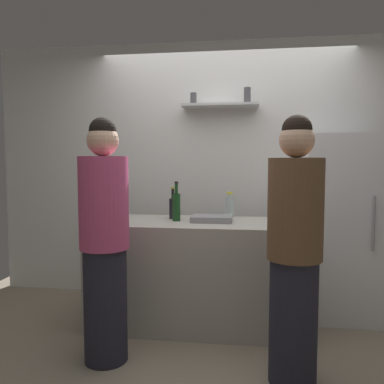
{
  "coord_description": "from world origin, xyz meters",
  "views": [
    {
      "loc": [
        0.21,
        -2.76,
        1.39
      ],
      "look_at": [
        -0.23,
        0.49,
        1.14
      ],
      "focal_mm": 36.44,
      "sensor_mm": 36.0,
      "label": 1
    }
  ],
  "objects_px": {
    "refrigerator": "(340,227)",
    "baking_pan": "(212,219)",
    "utensil_holder": "(282,213)",
    "wine_bottle_pale_glass": "(117,208)",
    "water_bottle_plastic": "(229,207)",
    "person_brown_jacket": "(294,253)",
    "person_pink_top": "(105,242)",
    "wine_bottle_dark_glass": "(173,207)",
    "wine_bottle_green_glass": "(176,206)"
  },
  "relations": [
    {
      "from": "baking_pan",
      "to": "utensil_holder",
      "type": "height_order",
      "value": "utensil_holder"
    },
    {
      "from": "utensil_holder",
      "to": "wine_bottle_green_glass",
      "type": "distance_m",
      "value": 0.92
    },
    {
      "from": "refrigerator",
      "to": "wine_bottle_dark_glass",
      "type": "distance_m",
      "value": 1.51
    },
    {
      "from": "utensil_holder",
      "to": "wine_bottle_pale_glass",
      "type": "bearing_deg",
      "value": -163.68
    },
    {
      "from": "utensil_holder",
      "to": "water_bottle_plastic",
      "type": "relative_size",
      "value": 0.95
    },
    {
      "from": "wine_bottle_dark_glass",
      "to": "water_bottle_plastic",
      "type": "distance_m",
      "value": 0.51
    },
    {
      "from": "refrigerator",
      "to": "baking_pan",
      "type": "distance_m",
      "value": 1.19
    },
    {
      "from": "wine_bottle_green_glass",
      "to": "water_bottle_plastic",
      "type": "relative_size",
      "value": 1.45
    },
    {
      "from": "person_brown_jacket",
      "to": "wine_bottle_dark_glass",
      "type": "bearing_deg",
      "value": 36.18
    },
    {
      "from": "wine_bottle_dark_glass",
      "to": "refrigerator",
      "type": "bearing_deg",
      "value": 8.83
    },
    {
      "from": "baking_pan",
      "to": "utensil_holder",
      "type": "bearing_deg",
      "value": 16.65
    },
    {
      "from": "wine_bottle_green_glass",
      "to": "person_pink_top",
      "type": "xyz_separation_m",
      "value": [
        -0.38,
        -0.71,
        -0.18
      ]
    },
    {
      "from": "wine_bottle_green_glass",
      "to": "water_bottle_plastic",
      "type": "distance_m",
      "value": 0.51
    },
    {
      "from": "person_brown_jacket",
      "to": "refrigerator",
      "type": "bearing_deg",
      "value": -34.05
    },
    {
      "from": "person_brown_jacket",
      "to": "person_pink_top",
      "type": "distance_m",
      "value": 1.27
    },
    {
      "from": "utensil_holder",
      "to": "person_brown_jacket",
      "type": "distance_m",
      "value": 0.99
    },
    {
      "from": "wine_bottle_pale_glass",
      "to": "water_bottle_plastic",
      "type": "xyz_separation_m",
      "value": [
        0.89,
        0.47,
        -0.02
      ]
    },
    {
      "from": "water_bottle_plastic",
      "to": "wine_bottle_pale_glass",
      "type": "bearing_deg",
      "value": -152.22
    },
    {
      "from": "water_bottle_plastic",
      "to": "person_brown_jacket",
      "type": "height_order",
      "value": "person_brown_jacket"
    },
    {
      "from": "utensil_holder",
      "to": "person_brown_jacket",
      "type": "height_order",
      "value": "person_brown_jacket"
    },
    {
      "from": "utensil_holder",
      "to": "person_pink_top",
      "type": "bearing_deg",
      "value": -145.22
    },
    {
      "from": "baking_pan",
      "to": "water_bottle_plastic",
      "type": "xyz_separation_m",
      "value": [
        0.14,
        0.25,
        0.08
      ]
    },
    {
      "from": "wine_bottle_dark_glass",
      "to": "person_pink_top",
      "type": "relative_size",
      "value": 0.17
    },
    {
      "from": "utensil_holder",
      "to": "person_brown_jacket",
      "type": "xyz_separation_m",
      "value": [
        -0.01,
        -0.99,
        -0.12
      ]
    },
    {
      "from": "refrigerator",
      "to": "water_bottle_plastic",
      "type": "bearing_deg",
      "value": -174.0
    },
    {
      "from": "wine_bottle_dark_glass",
      "to": "baking_pan",
      "type": "bearing_deg",
      "value": -19.54
    },
    {
      "from": "refrigerator",
      "to": "water_bottle_plastic",
      "type": "height_order",
      "value": "refrigerator"
    },
    {
      "from": "person_brown_jacket",
      "to": "person_pink_top",
      "type": "xyz_separation_m",
      "value": [
        -1.27,
        0.1,
        0.01
      ]
    },
    {
      "from": "person_brown_jacket",
      "to": "wine_bottle_pale_glass",
      "type": "bearing_deg",
      "value": 57.06
    },
    {
      "from": "wine_bottle_pale_glass",
      "to": "water_bottle_plastic",
      "type": "bearing_deg",
      "value": 27.78
    },
    {
      "from": "person_pink_top",
      "to": "water_bottle_plastic",
      "type": "bearing_deg",
      "value": -47.16
    },
    {
      "from": "refrigerator",
      "to": "person_pink_top",
      "type": "xyz_separation_m",
      "value": [
        -1.81,
        -1.07,
        0.03
      ]
    },
    {
      "from": "water_bottle_plastic",
      "to": "person_pink_top",
      "type": "relative_size",
      "value": 0.14
    },
    {
      "from": "wine_bottle_dark_glass",
      "to": "person_brown_jacket",
      "type": "xyz_separation_m",
      "value": [
        0.94,
        -0.93,
        -0.16
      ]
    },
    {
      "from": "refrigerator",
      "to": "utensil_holder",
      "type": "height_order",
      "value": "refrigerator"
    },
    {
      "from": "baking_pan",
      "to": "wine_bottle_pale_glass",
      "type": "height_order",
      "value": "wine_bottle_pale_glass"
    },
    {
      "from": "water_bottle_plastic",
      "to": "person_brown_jacket",
      "type": "distance_m",
      "value": 1.16
    },
    {
      "from": "person_pink_top",
      "to": "baking_pan",
      "type": "bearing_deg",
      "value": -50.55
    },
    {
      "from": "wine_bottle_green_glass",
      "to": "person_brown_jacket",
      "type": "xyz_separation_m",
      "value": [
        0.89,
        -0.81,
        -0.19
      ]
    },
    {
      "from": "person_pink_top",
      "to": "utensil_holder",
      "type": "bearing_deg",
      "value": -61.93
    },
    {
      "from": "baking_pan",
      "to": "wine_bottle_dark_glass",
      "type": "height_order",
      "value": "wine_bottle_dark_glass"
    },
    {
      "from": "refrigerator",
      "to": "water_bottle_plastic",
      "type": "relative_size",
      "value": 7.03
    },
    {
      "from": "person_pink_top",
      "to": "wine_bottle_pale_glass",
      "type": "bearing_deg",
      "value": 1.47
    },
    {
      "from": "water_bottle_plastic",
      "to": "person_pink_top",
      "type": "bearing_deg",
      "value": -130.45
    },
    {
      "from": "refrigerator",
      "to": "baking_pan",
      "type": "height_order",
      "value": "refrigerator"
    },
    {
      "from": "baking_pan",
      "to": "wine_bottle_dark_glass",
      "type": "distance_m",
      "value": 0.39
    },
    {
      "from": "baking_pan",
      "to": "water_bottle_plastic",
      "type": "bearing_deg",
      "value": 61.15
    },
    {
      "from": "water_bottle_plastic",
      "to": "wine_bottle_dark_glass",
      "type": "bearing_deg",
      "value": -165.66
    },
    {
      "from": "wine_bottle_pale_glass",
      "to": "wine_bottle_green_glass",
      "type": "height_order",
      "value": "wine_bottle_green_glass"
    },
    {
      "from": "wine_bottle_green_glass",
      "to": "person_pink_top",
      "type": "relative_size",
      "value": 0.2
    }
  ]
}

